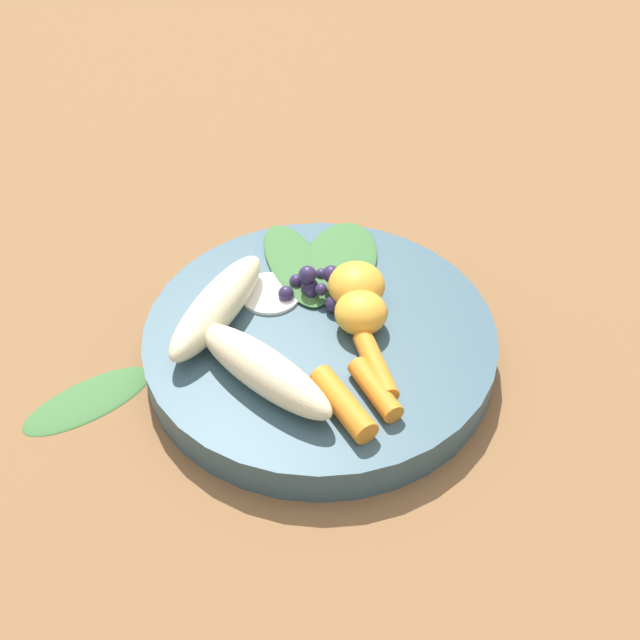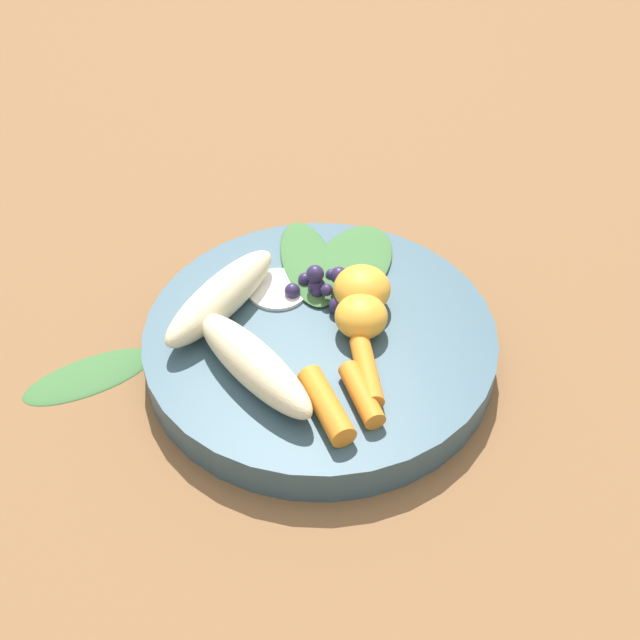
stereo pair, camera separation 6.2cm
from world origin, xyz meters
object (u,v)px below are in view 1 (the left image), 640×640
object	(u,v)px
bowl	(320,343)
banana_peeled_right	(217,306)
orange_segment_near	(356,285)
kale_leaf_stray	(88,398)
banana_peeled_left	(264,370)

from	to	relation	value
bowl	banana_peeled_right	distance (m)	0.09
orange_segment_near	kale_leaf_stray	distance (m)	0.23
kale_leaf_stray	banana_peeled_right	bearing A→B (deg)	173.43
kale_leaf_stray	banana_peeled_left	bearing A→B (deg)	138.84
orange_segment_near	bowl	bearing A→B (deg)	149.66
banana_peeled_left	kale_leaf_stray	xyz separation A→B (m)	(-0.02, 0.14, -0.04)
banana_peeled_left	kale_leaf_stray	bearing A→B (deg)	-142.80
bowl	kale_leaf_stray	xyz separation A→B (m)	(-0.08, 0.17, -0.01)
bowl	banana_peeled_left	bearing A→B (deg)	156.97
banana_peeled_right	orange_segment_near	world-z (taller)	orange_segment_near
bowl	banana_peeled_left	world-z (taller)	banana_peeled_left
bowl	banana_peeled_right	world-z (taller)	banana_peeled_right
banana_peeled_left	banana_peeled_right	bearing A→B (deg)	162.36
bowl	orange_segment_near	world-z (taller)	orange_segment_near
bowl	banana_peeled_left	xyz separation A→B (m)	(-0.07, 0.03, 0.03)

